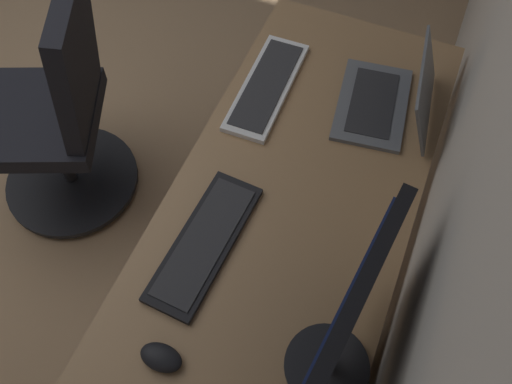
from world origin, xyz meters
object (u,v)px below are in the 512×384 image
object	(u,v)px
keyboard_spare	(267,86)
office_chair	(60,119)
keyboard_main	(205,242)
mouse_spare	(161,357)
drawer_pedestal	(247,373)
laptop_leftmost	(393,99)
monitor_primary	(339,335)

from	to	relation	value
keyboard_spare	office_chair	xyz separation A→B (m)	(0.19, -0.73, -0.28)
keyboard_main	mouse_spare	size ratio (longest dim) A/B	4.11
drawer_pedestal	laptop_leftmost	distance (m)	0.93
drawer_pedestal	office_chair	distance (m)	1.13
keyboard_main	monitor_primary	bearing A→B (deg)	65.52
drawer_pedestal	keyboard_spare	size ratio (longest dim) A/B	1.65
office_chair	keyboard_spare	bearing A→B (deg)	104.78
keyboard_main	office_chair	size ratio (longest dim) A/B	0.44
drawer_pedestal	mouse_spare	bearing A→B (deg)	-51.07
keyboard_main	office_chair	bearing A→B (deg)	-115.42
office_chair	keyboard_main	bearing A→B (deg)	64.58
keyboard_main	keyboard_spare	bearing A→B (deg)	-174.89
keyboard_main	laptop_leftmost	bearing A→B (deg)	152.41
keyboard_spare	laptop_leftmost	bearing A→B (deg)	99.65
laptop_leftmost	drawer_pedestal	bearing A→B (deg)	-9.67
monitor_primary	office_chair	xyz separation A→B (m)	(-0.55, -1.18, -0.52)
mouse_spare	office_chair	bearing A→B (deg)	-129.81
drawer_pedestal	mouse_spare	distance (m)	0.45
monitor_primary	keyboard_spare	world-z (taller)	monitor_primary
drawer_pedestal	keyboard_spare	distance (m)	0.88
monitor_primary	keyboard_spare	xyz separation A→B (m)	(-0.75, -0.45, -0.24)
keyboard_spare	office_chair	size ratio (longest dim) A/B	0.44
keyboard_spare	keyboard_main	bearing A→B (deg)	5.11
drawer_pedestal	mouse_spare	world-z (taller)	mouse_spare
keyboard_spare	mouse_spare	xyz separation A→B (m)	(0.88, 0.09, 0.01)
monitor_primary	mouse_spare	size ratio (longest dim) A/B	4.99
laptop_leftmost	mouse_spare	xyz separation A→B (m)	(0.94, -0.30, -0.03)
monitor_primary	keyboard_spare	distance (m)	0.90
laptop_leftmost	keyboard_main	bearing A→B (deg)	-27.59
keyboard_spare	office_chair	distance (m)	0.81
monitor_primary	mouse_spare	bearing A→B (deg)	-70.12
monitor_primary	keyboard_spare	bearing A→B (deg)	-149.18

